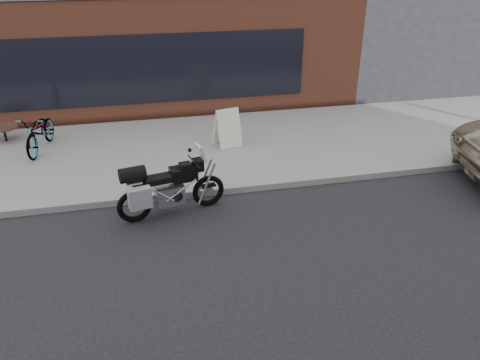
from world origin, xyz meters
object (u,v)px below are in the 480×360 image
object	(u,v)px
motorcycle	(165,188)
sandwich_sign	(227,127)
bicycle_front	(40,132)
cafe_table	(3,128)

from	to	relation	value
motorcycle	sandwich_sign	size ratio (longest dim) A/B	2.22
bicycle_front	sandwich_sign	distance (m)	4.84
bicycle_front	cafe_table	distance (m)	1.38
bicycle_front	sandwich_sign	world-z (taller)	sandwich_sign
motorcycle	bicycle_front	xyz separation A→B (m)	(-2.91, 3.80, 0.03)
cafe_table	sandwich_sign	bearing A→B (deg)	-15.15
motorcycle	sandwich_sign	bearing A→B (deg)	46.45
cafe_table	motorcycle	bearing A→B (deg)	-49.38
bicycle_front	sandwich_sign	xyz separation A→B (m)	(4.78, -0.74, 0.01)
motorcycle	bicycle_front	distance (m)	4.78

